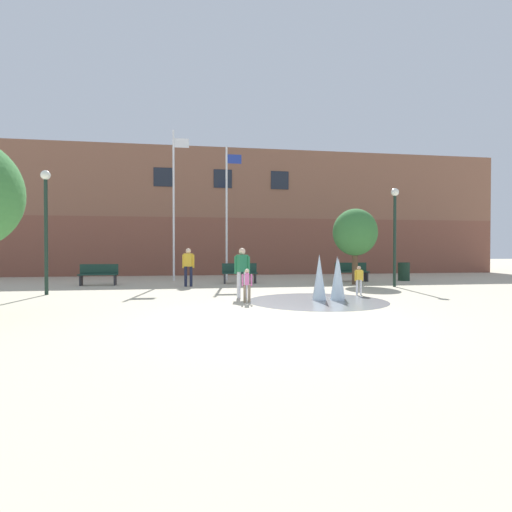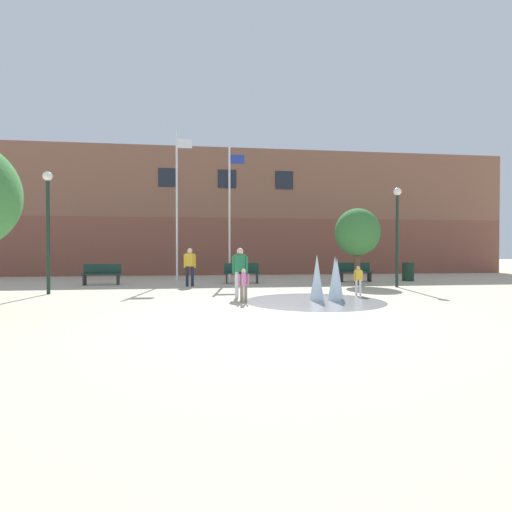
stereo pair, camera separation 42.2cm
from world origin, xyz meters
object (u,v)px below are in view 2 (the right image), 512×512
(child_in_fountain, at_px, (244,283))
(teen_by_trashcan, at_px, (240,269))
(adult_in_red, at_px, (190,264))
(lamp_post_left_lane, at_px, (48,215))
(flagpole_left, at_px, (177,201))
(lamp_post_right_lane, at_px, (397,223))
(flagpole_right, at_px, (230,209))
(street_tree_near_building, at_px, (357,232))
(park_bench_under_right_flagpole, at_px, (242,273))
(park_bench_left_of_flagpoles, at_px, (102,274))
(trash_can, at_px, (408,272))
(park_bench_far_right, at_px, (355,272))
(child_with_pink_shirt, at_px, (358,278))

(child_in_fountain, bearing_deg, teen_by_trashcan, 8.05)
(adult_in_red, bearing_deg, lamp_post_left_lane, 52.25)
(flagpole_left, distance_m, lamp_post_right_lane, 10.35)
(flagpole_left, height_order, flagpole_right, flagpole_left)
(child_in_fountain, distance_m, flagpole_right, 9.10)
(street_tree_near_building, bearing_deg, park_bench_under_right_flagpole, 163.87)
(park_bench_under_right_flagpole, height_order, lamp_post_left_lane, lamp_post_left_lane)
(lamp_post_left_lane, xyz_separation_m, lamp_post_right_lane, (13.20, 0.91, -0.09))
(park_bench_left_of_flagpoles, relative_size, park_bench_under_right_flagpole, 1.00)
(lamp_post_left_lane, relative_size, trash_can, 4.70)
(lamp_post_right_lane, relative_size, trash_can, 4.53)
(park_bench_far_right, bearing_deg, lamp_post_right_lane, -76.33)
(teen_by_trashcan, xyz_separation_m, trash_can, (8.78, 5.80, -0.48))
(child_with_pink_shirt, bearing_deg, adult_in_red, 145.71)
(adult_in_red, bearing_deg, park_bench_left_of_flagpoles, 8.63)
(teen_by_trashcan, relative_size, flagpole_left, 0.21)
(teen_by_trashcan, distance_m, trash_can, 10.53)
(park_bench_left_of_flagpoles, relative_size, teen_by_trashcan, 1.01)
(adult_in_red, height_order, flagpole_left, flagpole_left)
(trash_can, bearing_deg, lamp_post_right_lane, -125.09)
(park_bench_left_of_flagpoles, relative_size, adult_in_red, 1.01)
(flagpole_right, bearing_deg, street_tree_near_building, -32.02)
(flagpole_left, bearing_deg, park_bench_far_right, -11.81)
(park_bench_under_right_flagpole, relative_size, lamp_post_right_lane, 0.39)
(teen_by_trashcan, relative_size, child_with_pink_shirt, 1.61)
(park_bench_under_right_flagpole, bearing_deg, child_with_pink_shirt, -57.47)
(lamp_post_left_lane, bearing_deg, trash_can, 14.15)
(lamp_post_right_lane, height_order, trash_can, lamp_post_right_lane)
(park_bench_under_right_flagpole, xyz_separation_m, child_in_fountain, (-0.56, -6.67, 0.10))
(adult_in_red, distance_m, flagpole_left, 4.47)
(lamp_post_left_lane, bearing_deg, park_bench_under_right_flagpole, 27.09)
(adult_in_red, relative_size, flagpole_right, 0.24)
(adult_in_red, relative_size, trash_can, 1.77)
(child_in_fountain, height_order, lamp_post_right_lane, lamp_post_right_lane)
(park_bench_under_right_flagpole, relative_size, trash_can, 1.78)
(teen_by_trashcan, xyz_separation_m, flagpole_left, (-2.45, 7.48, 3.01))
(flagpole_right, bearing_deg, adult_in_red, -120.44)
(park_bench_left_of_flagpoles, bearing_deg, child_with_pink_shirt, -28.97)
(park_bench_under_right_flagpole, bearing_deg, trash_can, 1.68)
(park_bench_left_of_flagpoles, distance_m, child_with_pink_shirt, 10.95)
(adult_in_red, bearing_deg, lamp_post_right_lane, -162.90)
(child_in_fountain, relative_size, lamp_post_left_lane, 0.23)
(teen_by_trashcan, bearing_deg, flagpole_left, -105.76)
(park_bench_left_of_flagpoles, distance_m, lamp_post_left_lane, 4.28)
(trash_can, bearing_deg, lamp_post_left_lane, -165.85)
(park_bench_under_right_flagpole, bearing_deg, park_bench_far_right, 1.55)
(teen_by_trashcan, height_order, lamp_post_left_lane, lamp_post_left_lane)
(park_bench_under_right_flagpole, distance_m, teen_by_trashcan, 5.61)
(park_bench_under_right_flagpole, relative_size, teen_by_trashcan, 1.01)
(lamp_post_left_lane, distance_m, lamp_post_right_lane, 13.23)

